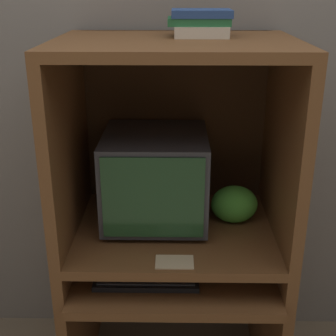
{
  "coord_description": "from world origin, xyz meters",
  "views": [
    {
      "loc": [
        0.0,
        -1.32,
        1.65
      ],
      "look_at": [
        -0.02,
        0.32,
        1.0
      ],
      "focal_mm": 50.0,
      "sensor_mm": 36.0,
      "label": 1
    }
  ],
  "objects_px": {
    "crt_monitor": "(154,177)",
    "snack_bag": "(233,204)",
    "book_stack": "(199,23)",
    "keyboard": "(146,278)",
    "mouse": "(211,275)"
  },
  "relations": [
    {
      "from": "keyboard",
      "to": "mouse",
      "type": "distance_m",
      "value": 0.24
    },
    {
      "from": "crt_monitor",
      "to": "mouse",
      "type": "xyz_separation_m",
      "value": [
        0.22,
        -0.21,
        -0.31
      ]
    },
    {
      "from": "crt_monitor",
      "to": "book_stack",
      "type": "distance_m",
      "value": 0.6
    },
    {
      "from": "crt_monitor",
      "to": "snack_bag",
      "type": "distance_m",
      "value": 0.34
    },
    {
      "from": "snack_bag",
      "to": "book_stack",
      "type": "xyz_separation_m",
      "value": [
        -0.15,
        0.03,
        0.69
      ]
    },
    {
      "from": "mouse",
      "to": "keyboard",
      "type": "bearing_deg",
      "value": -175.56
    },
    {
      "from": "mouse",
      "to": "book_stack",
      "type": "relative_size",
      "value": 0.3
    },
    {
      "from": "keyboard",
      "to": "mouse",
      "type": "xyz_separation_m",
      "value": [
        0.24,
        0.02,
        0.0
      ]
    },
    {
      "from": "crt_monitor",
      "to": "mouse",
      "type": "bearing_deg",
      "value": -43.79
    },
    {
      "from": "book_stack",
      "to": "crt_monitor",
      "type": "bearing_deg",
      "value": -171.97
    },
    {
      "from": "keyboard",
      "to": "book_stack",
      "type": "xyz_separation_m",
      "value": [
        0.19,
        0.25,
        0.9
      ]
    },
    {
      "from": "crt_monitor",
      "to": "mouse",
      "type": "height_order",
      "value": "crt_monitor"
    },
    {
      "from": "snack_bag",
      "to": "book_stack",
      "type": "height_order",
      "value": "book_stack"
    },
    {
      "from": "book_stack",
      "to": "mouse",
      "type": "bearing_deg",
      "value": -76.95
    },
    {
      "from": "crt_monitor",
      "to": "keyboard",
      "type": "relative_size",
      "value": 1.07
    }
  ]
}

